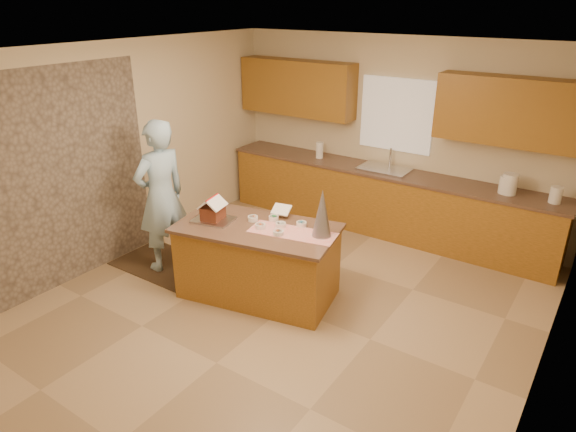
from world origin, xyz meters
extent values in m
plane|color=tan|center=(0.00, 0.00, 0.00)|extent=(5.50, 5.50, 0.00)
plane|color=silver|center=(0.00, 0.00, 2.70)|extent=(5.50, 5.50, 0.00)
plane|color=beige|center=(0.00, 2.75, 1.35)|extent=(5.50, 5.50, 0.00)
plane|color=beige|center=(0.00, -2.75, 1.35)|extent=(5.50, 5.50, 0.00)
plane|color=beige|center=(-2.50, 0.00, 1.35)|extent=(5.50, 5.50, 0.00)
plane|color=beige|center=(2.50, 0.00, 1.35)|extent=(5.50, 5.50, 0.00)
plane|color=gray|center=(-2.48, -0.80, 1.25)|extent=(0.00, 2.50, 2.50)
cube|color=white|center=(0.00, 2.72, 1.65)|extent=(1.05, 0.03, 1.00)
cube|color=#A56322|center=(0.00, 2.45, 0.44)|extent=(4.80, 0.60, 0.88)
cube|color=brown|center=(0.00, 2.45, 0.90)|extent=(4.85, 0.63, 0.04)
cube|color=#9E6C22|center=(-1.55, 2.57, 1.90)|extent=(1.85, 0.35, 0.80)
cube|color=#9E6C22|center=(1.55, 2.57, 1.90)|extent=(1.85, 0.35, 0.80)
cube|color=silver|center=(0.00, 2.45, 0.89)|extent=(0.70, 0.45, 0.12)
cylinder|color=silver|center=(0.00, 2.63, 1.06)|extent=(0.03, 0.03, 0.28)
cube|color=#A56322|center=(-0.40, 0.04, 0.41)|extent=(1.81, 1.17, 0.82)
cube|color=brown|center=(-0.40, 0.04, 0.84)|extent=(1.90, 1.25, 0.04)
cube|color=red|center=(0.01, 0.13, 0.86)|extent=(0.98, 0.52, 0.01)
cube|color=silver|center=(-0.90, -0.11, 0.87)|extent=(0.48, 0.40, 0.02)
cube|color=white|center=(-0.34, 0.42, 0.94)|extent=(0.23, 0.20, 0.09)
cone|color=#AAABB7|center=(0.30, 0.24, 1.11)|extent=(0.24, 0.24, 0.51)
cube|color=black|center=(-1.82, -0.07, 0.01)|extent=(1.27, 0.83, 0.01)
imported|color=#9EC5E1|center=(-1.77, -0.07, 0.95)|extent=(0.55, 0.74, 1.87)
cylinder|color=white|center=(1.61, 2.45, 1.03)|extent=(0.16, 0.16, 0.22)
cylinder|color=white|center=(1.65, 2.45, 1.05)|extent=(0.18, 0.18, 0.26)
cylinder|color=white|center=(2.17, 2.45, 1.02)|extent=(0.14, 0.14, 0.20)
cylinder|color=white|center=(-1.06, 2.45, 1.04)|extent=(0.11, 0.11, 0.24)
cube|color=brown|center=(-0.90, -0.11, 0.96)|extent=(0.25, 0.26, 0.15)
cube|color=white|center=(-0.95, -0.12, 1.08)|extent=(0.19, 0.28, 0.12)
cube|color=white|center=(-0.84, -0.10, 1.08)|extent=(0.19, 0.28, 0.12)
cylinder|color=red|center=(-0.90, -0.11, 1.13)|extent=(0.07, 0.26, 0.02)
cylinder|color=teal|center=(0.00, 0.32, 0.88)|extent=(0.11, 0.11, 0.05)
cylinder|color=silver|center=(-0.18, 0.18, 0.88)|extent=(0.11, 0.11, 0.05)
cylinder|color=green|center=(-0.35, 0.28, 0.88)|extent=(0.11, 0.11, 0.05)
cylinder|color=orange|center=(-0.08, 0.00, 0.88)|extent=(0.11, 0.11, 0.05)
cylinder|color=orange|center=(-0.54, 0.15, 0.88)|extent=(0.11, 0.11, 0.05)
cylinder|color=#FE6228|center=(-0.34, 0.03, 0.88)|extent=(0.11, 0.11, 0.05)
camera|label=1|loc=(2.71, -3.92, 3.16)|focal=31.74mm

